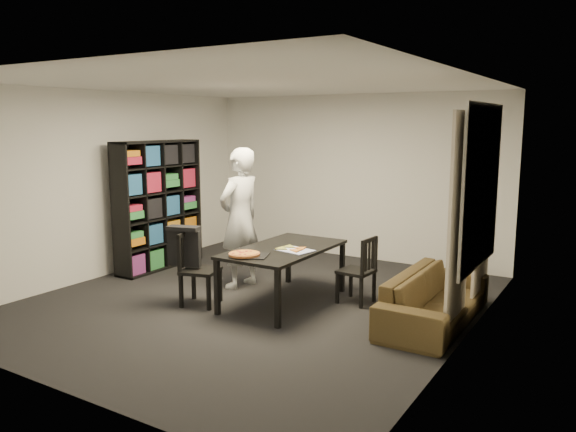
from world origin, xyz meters
The scene contains 16 objects.
room centered at (0.00, 0.00, 1.30)m, with size 5.01×5.51×2.61m.
window_pane centered at (2.48, 0.60, 1.50)m, with size 0.02×1.40×1.60m, color black.
window_frame centered at (2.48, 0.60, 1.50)m, with size 0.03×1.52×1.72m, color white.
curtain_left centered at (2.40, 0.08, 1.15)m, with size 0.03×0.70×2.25m, color beige.
curtain_right centered at (2.40, 1.12, 1.15)m, with size 0.03×0.70×2.25m, color beige.
bookshelf centered at (-2.16, 0.60, 0.95)m, with size 0.35×1.50×1.90m, color black.
dining_table centered at (0.32, 0.15, 0.62)m, with size 0.91×1.63×0.68m.
chair_left centered at (-0.56, -0.47, 0.50)m, with size 0.51×0.51×0.88m.
chair_right centered at (1.15, 0.60, 0.47)m, with size 0.41×0.41×0.82m.
draped_jacket centered at (-0.67, -0.50, 0.73)m, with size 0.42×0.27×0.49m.
person centered at (-0.52, 0.42, 0.92)m, with size 0.67×0.44×1.84m, color silver.
baking_tray centered at (0.22, -0.41, 0.68)m, with size 0.40×0.32×0.01m, color black.
pepperoni_pizza centered at (0.18, -0.45, 0.71)m, with size 0.35×0.35×0.03m.
kitchen_towel centered at (0.52, 0.09, 0.68)m, with size 0.40×0.30×0.01m, color white.
pizza_slices centered at (0.46, 0.11, 0.69)m, with size 0.37×0.31×0.01m, color gold, non-canonical shape.
sofa centered at (2.09, 0.41, 0.27)m, with size 1.88×0.73×0.55m, color #382D16.
Camera 1 is at (3.81, -5.42, 2.16)m, focal length 35.00 mm.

